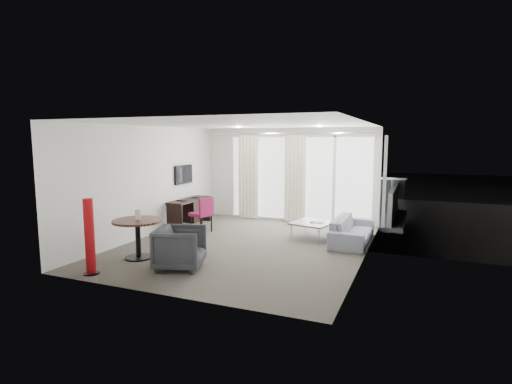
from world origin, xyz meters
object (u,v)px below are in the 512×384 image
at_px(sofa, 352,230).
at_px(round_table, 138,239).
at_px(coffee_table, 312,230).
at_px(red_lamp, 90,237).
at_px(rattan_chair_b, 348,204).
at_px(tub_armchair, 180,248).
at_px(rattan_chair_a, 311,201).
at_px(desk, 190,212).
at_px(desk_chair, 201,215).

bearing_deg(sofa, round_table, 127.70).
xyz_separation_m(round_table, coffee_table, (2.71, 2.81, -0.19)).
bearing_deg(round_table, red_lamp, -98.10).
bearing_deg(coffee_table, rattan_chair_b, 84.69).
relative_size(round_table, red_lamp, 0.73).
xyz_separation_m(red_lamp, coffee_table, (2.86, 3.87, -0.46)).
relative_size(tub_armchair, sofa, 0.43).
relative_size(coffee_table, rattan_chair_b, 1.16).
bearing_deg(rattan_chair_a, tub_armchair, -83.69).
distance_m(desk, rattan_chair_a, 3.79).
height_order(round_table, rattan_chair_a, rattan_chair_a).
distance_m(desk_chair, tub_armchair, 2.84).
bearing_deg(tub_armchair, desk, 11.49).
distance_m(sofa, rattan_chair_a, 3.33).
relative_size(coffee_table, sofa, 0.44).
distance_m(tub_armchair, rattan_chair_a, 5.96).
height_order(desk, tub_armchair, tub_armchair).
bearing_deg(round_table, coffee_table, 46.05).
height_order(round_table, tub_armchair, round_table).
height_order(desk, desk_chair, desk_chair).
bearing_deg(desk, tub_armchair, -60.92).
height_order(coffee_table, sofa, sofa).
xyz_separation_m(desk, tub_armchair, (1.75, -3.15, 0.02)).
relative_size(round_table, rattan_chair_a, 1.09).
xyz_separation_m(tub_armchair, sofa, (2.54, 3.02, -0.10)).
bearing_deg(tub_armchair, round_table, 61.24).
relative_size(red_lamp, coffee_table, 1.53).
relative_size(desk, sofa, 0.79).
distance_m(desk, coffee_table, 3.38).
relative_size(desk_chair, sofa, 0.46).
xyz_separation_m(sofa, rattan_chair_b, (-0.63, 3.15, 0.09)).
xyz_separation_m(round_table, tub_armchair, (1.09, -0.22, -0.00)).
bearing_deg(red_lamp, round_table, 81.90).
bearing_deg(round_table, sofa, 37.70).
relative_size(desk_chair, round_table, 0.93).
bearing_deg(sofa, desk_chair, 96.36).
relative_size(desk_chair, tub_armchair, 1.06).
distance_m(round_table, coffee_table, 3.91).
relative_size(sofa, rattan_chair_b, 2.60).
xyz_separation_m(red_lamp, sofa, (3.78, 3.86, -0.37)).
xyz_separation_m(desk_chair, rattan_chair_b, (3.01, 3.56, -0.07)).
distance_m(red_lamp, rattan_chair_b, 7.70).
bearing_deg(rattan_chair_b, sofa, -101.96).
relative_size(desk_chair, rattan_chair_b, 1.19).
height_order(desk, coffee_table, desk).
bearing_deg(rattan_chair_a, sofa, -45.00).
height_order(rattan_chair_a, rattan_chair_b, rattan_chair_a).
bearing_deg(desk_chair, round_table, -71.96).
height_order(sofa, rattan_chair_a, rattan_chair_a).
distance_m(desk_chair, red_lamp, 3.47).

